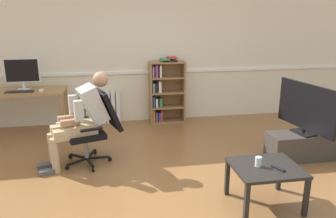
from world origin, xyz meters
TOP-DOWN VIEW (x-y plane):
  - ground_plane at (0.00, 0.00)m, footprint 18.00×18.00m
  - back_wall at (0.00, 2.65)m, footprint 12.00×0.13m
  - computer_desk at (-1.97, 2.15)m, footprint 1.25×0.63m
  - imac_monitor at (-2.00, 2.23)m, footprint 0.55×0.14m
  - keyboard at (-2.02, 2.01)m, footprint 0.42×0.12m
  - computer_mouse at (-1.70, 2.03)m, footprint 0.06×0.10m
  - bookshelf at (0.37, 2.44)m, footprint 0.64×0.29m
  - radiator at (-0.85, 2.54)m, footprint 0.80×0.08m
  - office_chair at (-0.82, 0.88)m, footprint 0.79×0.66m
  - person_seated at (-1.00, 0.83)m, footprint 0.98×0.58m
  - tv_stand at (1.97, 0.47)m, footprint 0.93×0.38m
  - tv_screen at (1.97, 0.47)m, footprint 0.25×1.03m
  - coffee_table at (0.93, -0.54)m, footprint 0.68×0.60m
  - drinking_glass at (0.84, -0.53)m, footprint 0.07×0.07m
  - spare_remote at (1.01, -0.62)m, footprint 0.09×0.15m

SIDE VIEW (x-z plane):
  - ground_plane at x=0.00m, z-range 0.00..0.00m
  - tv_stand at x=1.97m, z-range 0.00..0.37m
  - radiator at x=-0.85m, z-range 0.00..0.60m
  - coffee_table at x=0.93m, z-range 0.16..0.61m
  - spare_remote at x=1.01m, z-range 0.44..0.46m
  - drinking_glass at x=0.84m, z-range 0.44..0.54m
  - office_chair at x=-0.82m, z-range 0.04..1.01m
  - bookshelf at x=0.37m, z-range -0.03..1.17m
  - computer_desk at x=-1.97m, z-range 0.27..1.03m
  - person_seated at x=-1.00m, z-range 0.04..1.27m
  - tv_screen at x=1.97m, z-range 0.39..1.08m
  - keyboard at x=-2.02m, z-range 0.76..0.78m
  - computer_mouse at x=-1.70m, z-range 0.76..0.79m
  - imac_monitor at x=-2.00m, z-range 0.79..1.30m
  - back_wall at x=0.00m, z-range 0.00..2.70m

